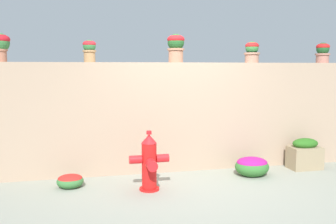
{
  "coord_description": "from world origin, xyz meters",
  "views": [
    {
      "loc": [
        -1.48,
        -5.12,
        1.76
      ],
      "look_at": [
        -0.19,
        0.73,
        1.03
      ],
      "focal_mm": 39.19,
      "sensor_mm": 36.0,
      "label": 1
    }
  ],
  "objects": [
    {
      "name": "potted_plant_4",
      "position": [
        2.77,
        0.93,
        2.05
      ],
      "size": [
        0.26,
        0.26,
        0.37
      ],
      "color": "#AF7060",
      "rests_on": "stone_wall"
    },
    {
      "name": "stone_wall",
      "position": [
        0.0,
        0.93,
        0.92
      ],
      "size": [
        6.26,
        0.35,
        1.84
      ],
      "primitive_type": "cube",
      "color": "tan",
      "rests_on": "ground"
    },
    {
      "name": "ground_plane",
      "position": [
        0.0,
        0.0,
        0.0
      ],
      "size": [
        24.0,
        24.0,
        0.0
      ],
      "primitive_type": "plane",
      "color": "gray"
    },
    {
      "name": "potted_plant_0",
      "position": [
        -2.76,
        0.92,
        2.11
      ],
      "size": [
        0.31,
        0.31,
        0.43
      ],
      "color": "#B76F55",
      "rests_on": "stone_wall"
    },
    {
      "name": "fire_hydrant",
      "position": [
        -0.64,
        -0.07,
        0.4
      ],
      "size": [
        0.57,
        0.45,
        0.86
      ],
      "color": "red",
      "rests_on": "ground"
    },
    {
      "name": "flower_bush_right",
      "position": [
        1.12,
        0.29,
        0.16
      ],
      "size": [
        0.56,
        0.5,
        0.32
      ],
      "color": "#35702F",
      "rests_on": "ground"
    },
    {
      "name": "potted_plant_1",
      "position": [
        -1.43,
        0.95,
        2.05
      ],
      "size": [
        0.21,
        0.21,
        0.36
      ],
      "color": "#AD8051",
      "rests_on": "stone_wall"
    },
    {
      "name": "potted_plant_3",
      "position": [
        1.36,
        0.92,
        2.04
      ],
      "size": [
        0.28,
        0.28,
        0.37
      ],
      "color": "tan",
      "rests_on": "stone_wall"
    },
    {
      "name": "flower_bush_left",
      "position": [
        -1.76,
        0.3,
        0.11
      ],
      "size": [
        0.39,
        0.35,
        0.2
      ],
      "color": "#397238",
      "rests_on": "ground"
    },
    {
      "name": "potted_plant_2",
      "position": [
        -0.02,
        0.9,
        2.12
      ],
      "size": [
        0.29,
        0.29,
        0.47
      ],
      "color": "#B5775A",
      "rests_on": "stone_wall"
    },
    {
      "name": "planter_box",
      "position": [
        2.19,
        0.47,
        0.26
      ],
      "size": [
        0.54,
        0.35,
        0.54
      ],
      "color": "#988463",
      "rests_on": "ground"
    }
  ]
}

